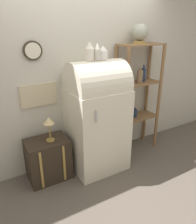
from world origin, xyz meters
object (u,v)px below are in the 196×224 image
at_px(vase_left, 90,52).
at_px(vase_center, 97,52).
at_px(refrigerator, 97,116).
at_px(vase_right, 103,53).
at_px(suitcase_trunk, 48,159).
at_px(globe, 140,33).
at_px(desk_lamp, 49,123).

height_order(vase_left, vase_center, vase_left).
xyz_separation_m(refrigerator, vase_right, (0.10, 0.01, 0.84)).
relative_size(vase_left, vase_right, 1.33).
relative_size(suitcase_trunk, vase_center, 2.71).
relative_size(refrigerator, vase_left, 6.84).
height_order(globe, vase_center, globe).
xyz_separation_m(refrigerator, suitcase_trunk, (-0.72, 0.09, -0.53)).
relative_size(globe, vase_right, 1.58).
relative_size(globe, vase_center, 1.28).
xyz_separation_m(suitcase_trunk, vase_center, (0.72, -0.11, 1.39)).
bearing_deg(vase_right, globe, 11.81).
bearing_deg(desk_lamp, vase_right, -3.91).
distance_m(globe, vase_left, 0.94).
bearing_deg(vase_left, desk_lamp, 175.14).
relative_size(globe, vase_left, 1.19).
relative_size(suitcase_trunk, desk_lamp, 1.74).
bearing_deg(desk_lamp, suitcase_trunk, 146.66).
bearing_deg(vase_center, vase_right, 12.91).
bearing_deg(vase_center, vase_left, 164.46).
xyz_separation_m(globe, vase_left, (-0.91, -0.15, -0.20)).
xyz_separation_m(suitcase_trunk, desk_lamp, (0.05, -0.03, 0.55)).
bearing_deg(suitcase_trunk, vase_right, -5.86).
bearing_deg(desk_lamp, vase_center, -6.38).
bearing_deg(refrigerator, globe, 10.91).
xyz_separation_m(suitcase_trunk, globe, (1.53, 0.07, 1.60)).
height_order(suitcase_trunk, globe, globe).
relative_size(suitcase_trunk, vase_left, 2.52).
bearing_deg(vase_left, vase_center, -15.54).
bearing_deg(suitcase_trunk, globe, 2.48).
bearing_deg(vase_center, suitcase_trunk, 171.59).
xyz_separation_m(vase_left, vase_center, (0.09, -0.03, -0.01)).
height_order(suitcase_trunk, vase_right, vase_right).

